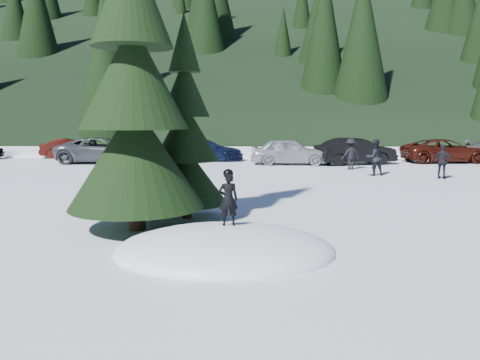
{
  "coord_description": "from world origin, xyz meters",
  "views": [
    {
      "loc": [
        0.49,
        -9.16,
        2.69
      ],
      "look_at": [
        0.25,
        2.66,
        1.1
      ],
      "focal_mm": 35.0,
      "sensor_mm": 36.0,
      "label": 1
    }
  ],
  "objects_px": {
    "spruce_short": "(186,140)",
    "child_skier": "(228,199)",
    "adult_2": "(350,154)",
    "car_4": "(289,151)",
    "car_1": "(70,148)",
    "car_2": "(104,150)",
    "adult_1": "(443,162)",
    "adult_0": "(375,157)",
    "car_6": "(445,151)",
    "car_3": "(206,150)",
    "spruce_tall": "(134,90)",
    "car_5": "(355,151)"
  },
  "relations": [
    {
      "from": "adult_2",
      "to": "car_2",
      "type": "relative_size",
      "value": 0.29
    },
    {
      "from": "car_5",
      "to": "car_1",
      "type": "bearing_deg",
      "value": 59.75
    },
    {
      "from": "car_4",
      "to": "car_6",
      "type": "xyz_separation_m",
      "value": [
        9.42,
        1.4,
        -0.05
      ]
    },
    {
      "from": "car_1",
      "to": "car_5",
      "type": "height_order",
      "value": "car_5"
    },
    {
      "from": "car_2",
      "to": "car_4",
      "type": "distance_m",
      "value": 10.96
    },
    {
      "from": "child_skier",
      "to": "adult_0",
      "type": "height_order",
      "value": "adult_0"
    },
    {
      "from": "car_2",
      "to": "car_6",
      "type": "distance_m",
      "value": 20.36
    },
    {
      "from": "spruce_short",
      "to": "car_2",
      "type": "height_order",
      "value": "spruce_short"
    },
    {
      "from": "adult_1",
      "to": "car_2",
      "type": "height_order",
      "value": "same"
    },
    {
      "from": "adult_2",
      "to": "car_4",
      "type": "bearing_deg",
      "value": -61.33
    },
    {
      "from": "child_skier",
      "to": "car_5",
      "type": "bearing_deg",
      "value": -119.3
    },
    {
      "from": "adult_1",
      "to": "car_5",
      "type": "relative_size",
      "value": 0.33
    },
    {
      "from": "adult_1",
      "to": "adult_0",
      "type": "bearing_deg",
      "value": 9.69
    },
    {
      "from": "spruce_tall",
      "to": "child_skier",
      "type": "xyz_separation_m",
      "value": [
        2.26,
        -1.52,
        -2.29
      ]
    },
    {
      "from": "adult_0",
      "to": "adult_2",
      "type": "height_order",
      "value": "adult_0"
    },
    {
      "from": "adult_2",
      "to": "car_1",
      "type": "distance_m",
      "value": 18.66
    },
    {
      "from": "car_2",
      "to": "car_6",
      "type": "bearing_deg",
      "value": -90.72
    },
    {
      "from": "adult_0",
      "to": "car_6",
      "type": "height_order",
      "value": "adult_0"
    },
    {
      "from": "spruce_short",
      "to": "car_3",
      "type": "height_order",
      "value": "spruce_short"
    },
    {
      "from": "car_1",
      "to": "car_5",
      "type": "distance_m",
      "value": 18.66
    },
    {
      "from": "spruce_short",
      "to": "car_4",
      "type": "height_order",
      "value": "spruce_short"
    },
    {
      "from": "car_1",
      "to": "child_skier",
      "type": "bearing_deg",
      "value": -172.23
    },
    {
      "from": "car_5",
      "to": "car_6",
      "type": "height_order",
      "value": "car_5"
    },
    {
      "from": "child_skier",
      "to": "car_1",
      "type": "xyz_separation_m",
      "value": [
        -11.65,
        21.74,
        -0.39
      ]
    },
    {
      "from": "car_2",
      "to": "spruce_short",
      "type": "bearing_deg",
      "value": -157.84
    },
    {
      "from": "car_6",
      "to": "adult_0",
      "type": "bearing_deg",
      "value": 134.63
    },
    {
      "from": "spruce_tall",
      "to": "adult_2",
      "type": "distance_m",
      "value": 15.63
    },
    {
      "from": "car_2",
      "to": "car_6",
      "type": "xyz_separation_m",
      "value": [
        20.35,
        0.65,
        -0.06
      ]
    },
    {
      "from": "child_skier",
      "to": "car_2",
      "type": "bearing_deg",
      "value": -74.34
    },
    {
      "from": "spruce_tall",
      "to": "car_3",
      "type": "height_order",
      "value": "spruce_tall"
    },
    {
      "from": "adult_1",
      "to": "car_3",
      "type": "relative_size",
      "value": 0.33
    },
    {
      "from": "car_3",
      "to": "car_5",
      "type": "height_order",
      "value": "car_5"
    },
    {
      "from": "car_2",
      "to": "car_1",
      "type": "bearing_deg",
      "value": 40.22
    },
    {
      "from": "spruce_short",
      "to": "car_2",
      "type": "bearing_deg",
      "value": 114.72
    },
    {
      "from": "car_2",
      "to": "car_4",
      "type": "relative_size",
      "value": 1.23
    },
    {
      "from": "spruce_tall",
      "to": "car_6",
      "type": "xyz_separation_m",
      "value": [
        14.39,
        17.16,
        -2.62
      ]
    },
    {
      "from": "spruce_tall",
      "to": "car_5",
      "type": "xyz_separation_m",
      "value": [
        8.76,
        15.9,
        -2.56
      ]
    },
    {
      "from": "child_skier",
      "to": "car_2",
      "type": "height_order",
      "value": "child_skier"
    },
    {
      "from": "child_skier",
      "to": "car_2",
      "type": "xyz_separation_m",
      "value": [
        -8.21,
        18.03,
        -0.27
      ]
    },
    {
      "from": "spruce_short",
      "to": "child_skier",
      "type": "bearing_deg",
      "value": -66.69
    },
    {
      "from": "adult_1",
      "to": "car_4",
      "type": "height_order",
      "value": "adult_1"
    },
    {
      "from": "car_1",
      "to": "car_4",
      "type": "height_order",
      "value": "car_4"
    },
    {
      "from": "adult_1",
      "to": "car_6",
      "type": "distance_m",
      "value": 8.24
    },
    {
      "from": "child_skier",
      "to": "adult_1",
      "type": "distance_m",
      "value": 14.23
    },
    {
      "from": "car_3",
      "to": "car_5",
      "type": "relative_size",
      "value": 1.0
    },
    {
      "from": "car_3",
      "to": "adult_0",
      "type": "bearing_deg",
      "value": -140.57
    },
    {
      "from": "car_2",
      "to": "car_5",
      "type": "bearing_deg",
      "value": -94.92
    },
    {
      "from": "car_3",
      "to": "car_5",
      "type": "bearing_deg",
      "value": -112.94
    },
    {
      "from": "car_5",
      "to": "car_2",
      "type": "bearing_deg",
      "value": 70.79
    },
    {
      "from": "spruce_short",
      "to": "car_3",
      "type": "distance_m",
      "value": 16.43
    }
  ]
}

